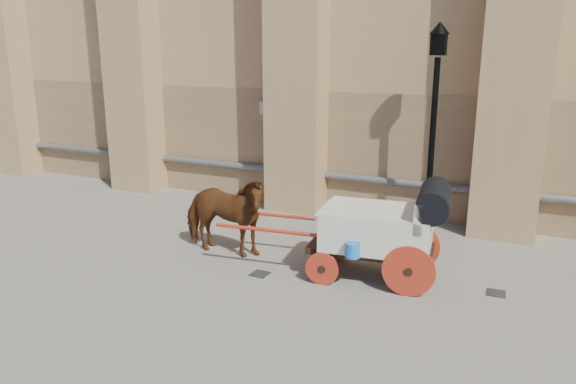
% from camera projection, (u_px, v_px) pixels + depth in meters
% --- Properties ---
extents(ground, '(90.00, 90.00, 0.00)m').
position_uv_depth(ground, '(269.00, 263.00, 10.98)').
color(ground, slate).
rests_on(ground, ground).
extents(horse, '(0.94, 2.01, 1.69)m').
position_uv_depth(horse, '(224.00, 215.00, 11.23)').
color(horse, brown).
rests_on(horse, ground).
extents(carriage, '(4.30, 1.64, 1.84)m').
position_uv_depth(carriage, '(385.00, 227.00, 10.06)').
color(carriage, black).
rests_on(carriage, ground).
extents(street_lamp, '(0.43, 0.43, 4.60)m').
position_uv_depth(street_lamp, '(433.00, 125.00, 12.08)').
color(street_lamp, black).
rests_on(street_lamp, ground).
extents(drain_grate_near, '(0.34, 0.34, 0.01)m').
position_uv_depth(drain_grate_near, '(260.00, 274.00, 10.47)').
color(drain_grate_near, black).
rests_on(drain_grate_near, ground).
extents(drain_grate_far, '(0.33, 0.33, 0.01)m').
position_uv_depth(drain_grate_far, '(496.00, 293.00, 9.68)').
color(drain_grate_far, black).
rests_on(drain_grate_far, ground).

